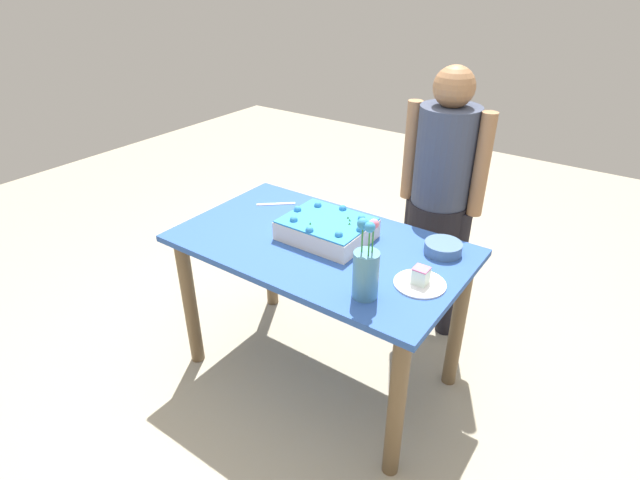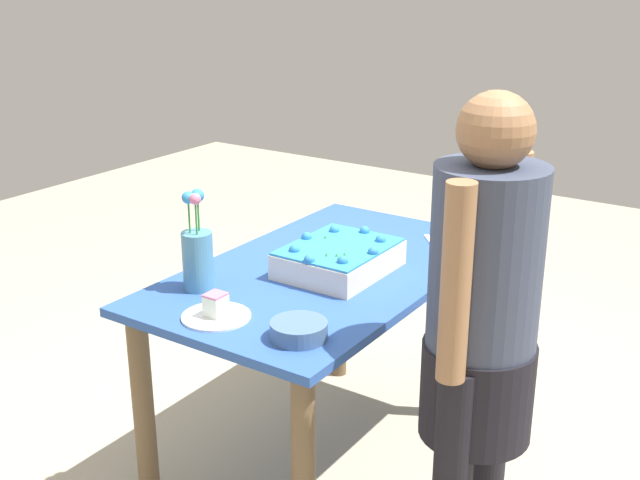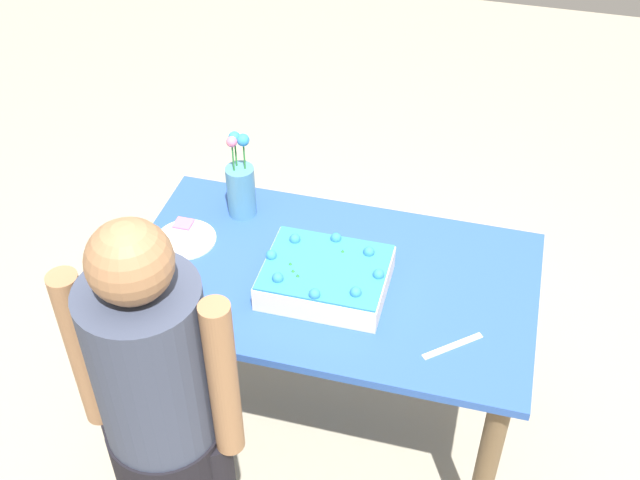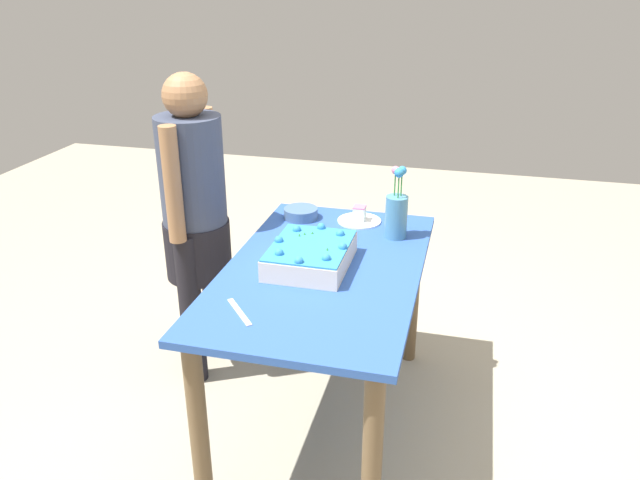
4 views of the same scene
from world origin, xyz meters
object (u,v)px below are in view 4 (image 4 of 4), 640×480
Objects in this scene: cake_knife at (239,312)px; person_standing at (195,211)px; sheet_cake at (311,254)px; flower_vase at (396,213)px; fruit_bowl at (301,213)px; serving_plate_with_slice at (359,218)px.

cake_knife is 0.87m from person_standing.
person_standing is (-0.28, -0.64, 0.03)m from sheet_cake.
flower_vase reaches higher than sheet_cake.
flower_vase is 2.01× the size of fruit_bowl.
serving_plate_with_slice is at bearing 95.11° from fruit_bowl.
serving_plate_with_slice is 0.63× the size of flower_vase.
cake_knife is (0.95, -0.25, -0.02)m from serving_plate_with_slice.
person_standing is at bearing -6.06° from cake_knife.
flower_vase reaches higher than fruit_bowl.
sheet_cake is 0.48m from flower_vase.
cake_knife is 0.14× the size of person_standing.
fruit_bowl is at bearing -38.49° from cake_knife.
person_standing reaches higher than sheet_cake.
person_standing reaches higher than flower_vase.
flower_vase is (0.14, 0.19, 0.10)m from serving_plate_with_slice.
person_standing reaches higher than serving_plate_with_slice.
person_standing is (0.10, -0.93, -0.04)m from flower_vase.
sheet_cake is 1.91× the size of cake_knife.
flower_vase reaches higher than cake_knife.
fruit_bowl is at bearing -159.61° from sheet_cake.
person_standing is at bearing -72.10° from serving_plate_with_slice.
serving_plate_with_slice is at bearing 168.80° from sheet_cake.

